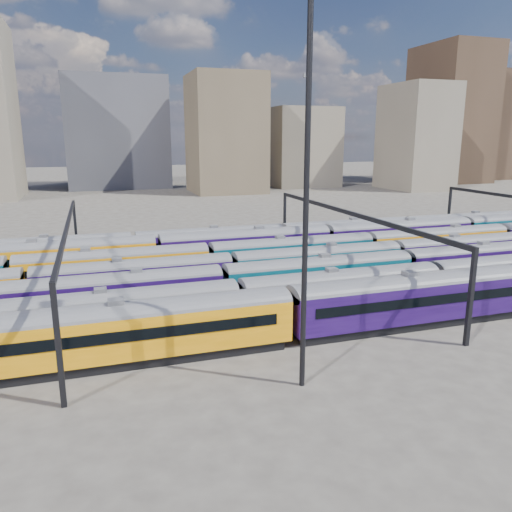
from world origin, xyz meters
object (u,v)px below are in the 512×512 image
object	(u,v)px
rake_0	(289,308)
rake_1	(432,277)
rake_2	(319,272)
mast_2	(307,174)

from	to	relation	value
rake_0	rake_1	bearing A→B (deg)	16.10
rake_0	rake_1	distance (m)	18.03
rake_0	rake_2	size ratio (longest dim) A/B	0.94
rake_0	rake_1	size ratio (longest dim) A/B	1.13
rake_1	rake_2	bearing A→B (deg)	153.34
rake_0	rake_2	xyz separation A→B (m)	(7.36, 10.00, -0.27)
rake_1	mast_2	bearing A→B (deg)	-147.88
rake_0	rake_1	world-z (taller)	rake_0
rake_1	rake_2	distance (m)	11.14
rake_2	mast_2	size ratio (longest dim) A/B	5.60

